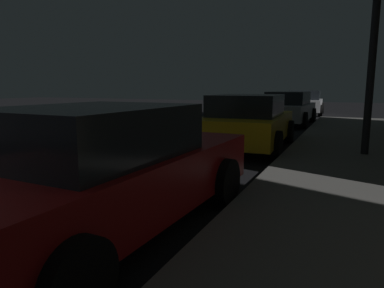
{
  "coord_description": "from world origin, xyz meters",
  "views": [
    {
      "loc": [
        5.33,
        -0.72,
        1.63
      ],
      "look_at": [
        4.09,
        2.0,
        1.14
      ],
      "focal_mm": 32.39,
      "sensor_mm": 36.0,
      "label": 1
    }
  ],
  "objects_px": {
    "car_silver": "(288,108)",
    "car_yellow_cab": "(248,122)",
    "car_white": "(305,103)",
    "car_red": "(102,171)"
  },
  "relations": [
    {
      "from": "car_white",
      "to": "car_yellow_cab",
      "type": "bearing_deg",
      "value": -89.99
    },
    {
      "from": "car_red",
      "to": "car_white",
      "type": "height_order",
      "value": "same"
    },
    {
      "from": "car_silver",
      "to": "car_white",
      "type": "bearing_deg",
      "value": 90.0
    },
    {
      "from": "car_yellow_cab",
      "to": "car_silver",
      "type": "relative_size",
      "value": 0.94
    },
    {
      "from": "car_silver",
      "to": "car_white",
      "type": "relative_size",
      "value": 1.09
    },
    {
      "from": "car_white",
      "to": "car_red",
      "type": "bearing_deg",
      "value": -90.0
    },
    {
      "from": "car_yellow_cab",
      "to": "car_white",
      "type": "distance_m",
      "value": 12.66
    },
    {
      "from": "car_red",
      "to": "car_yellow_cab",
      "type": "relative_size",
      "value": 1.07
    },
    {
      "from": "car_silver",
      "to": "car_yellow_cab",
      "type": "bearing_deg",
      "value": -89.98
    },
    {
      "from": "car_silver",
      "to": "car_white",
      "type": "distance_m",
      "value": 6.02
    }
  ]
}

